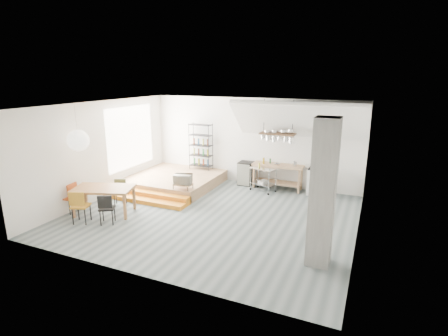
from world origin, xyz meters
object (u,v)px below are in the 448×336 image
at_px(dining_table, 103,190).
at_px(rolling_cart, 263,176).
at_px(mini_fridge, 246,173).
at_px(stove, 317,181).

distance_m(dining_table, rolling_cart, 5.34).
bearing_deg(mini_fridge, rolling_cart, -30.80).
bearing_deg(dining_table, rolling_cart, 27.23).
bearing_deg(stove, rolling_cart, -165.70).
relative_size(stove, mini_fridge, 1.35).
distance_m(stove, mini_fridge, 2.63).
relative_size(rolling_cart, mini_fridge, 1.11).
xyz_separation_m(stove, rolling_cart, (-1.79, -0.46, 0.07)).
bearing_deg(rolling_cart, stove, 34.72).
height_order(stove, rolling_cart, stove).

